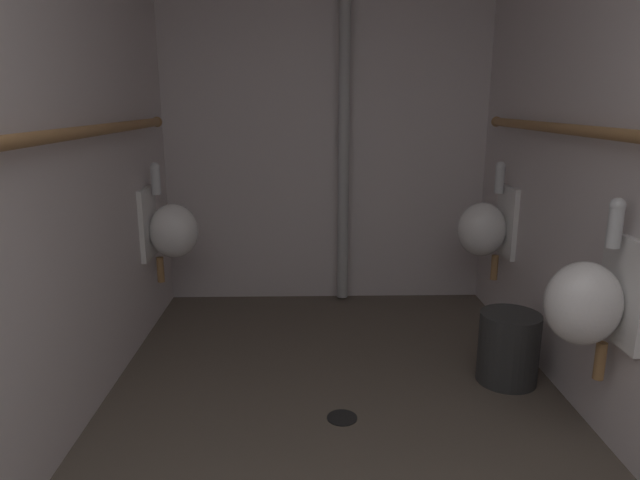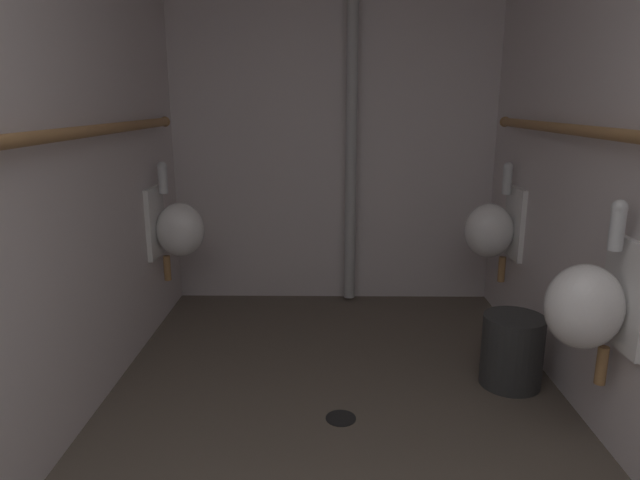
{
  "view_description": "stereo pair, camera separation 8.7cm",
  "coord_description": "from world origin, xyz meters",
  "px_view_note": "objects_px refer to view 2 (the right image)",
  "views": [
    {
      "loc": [
        -0.13,
        -0.18,
        1.42
      ],
      "look_at": [
        -0.08,
        2.27,
        0.81
      ],
      "focal_mm": 31.39,
      "sensor_mm": 36.0,
      "label": 1
    },
    {
      "loc": [
        -0.05,
        -0.18,
        1.42
      ],
      "look_at": [
        -0.08,
        2.27,
        0.81
      ],
      "focal_mm": 31.39,
      "sensor_mm": 36.0,
      "label": 2
    }
  ],
  "objects_px": {
    "urinal_right_mid": "(590,304)",
    "floor_drain": "(341,418)",
    "urinal_right_far": "(492,229)",
    "standpipe_back_wall": "(352,107)",
    "waste_bin": "(512,351)",
    "urinal_left_mid": "(177,228)"
  },
  "relations": [
    {
      "from": "urinal_right_far",
      "to": "waste_bin",
      "type": "xyz_separation_m",
      "value": [
        -0.09,
        -0.76,
        -0.46
      ]
    },
    {
      "from": "urinal_right_mid",
      "to": "urinal_right_far",
      "type": "relative_size",
      "value": 1.0
    },
    {
      "from": "floor_drain",
      "to": "waste_bin",
      "type": "bearing_deg",
      "value": 21.06
    },
    {
      "from": "urinal_left_mid",
      "to": "waste_bin",
      "type": "relative_size",
      "value": 2.04
    },
    {
      "from": "urinal_right_far",
      "to": "waste_bin",
      "type": "relative_size",
      "value": 2.04
    },
    {
      "from": "urinal_left_mid",
      "to": "floor_drain",
      "type": "relative_size",
      "value": 5.39
    },
    {
      "from": "urinal_right_mid",
      "to": "floor_drain",
      "type": "relative_size",
      "value": 5.39
    },
    {
      "from": "standpipe_back_wall",
      "to": "urinal_right_far",
      "type": "bearing_deg",
      "value": -29.11
    },
    {
      "from": "urinal_right_far",
      "to": "floor_drain",
      "type": "relative_size",
      "value": 5.39
    },
    {
      "from": "urinal_right_far",
      "to": "urinal_right_mid",
      "type": "bearing_deg",
      "value": -90.0
    },
    {
      "from": "urinal_right_mid",
      "to": "urinal_right_far",
      "type": "bearing_deg",
      "value": 90.0
    },
    {
      "from": "urinal_right_mid",
      "to": "floor_drain",
      "type": "distance_m",
      "value": 1.18
    },
    {
      "from": "urinal_left_mid",
      "to": "waste_bin",
      "type": "bearing_deg",
      "value": -22.11
    },
    {
      "from": "urinal_left_mid",
      "to": "urinal_right_far",
      "type": "relative_size",
      "value": 1.0
    },
    {
      "from": "floor_drain",
      "to": "urinal_left_mid",
      "type": "bearing_deg",
      "value": 132.37
    },
    {
      "from": "urinal_right_mid",
      "to": "waste_bin",
      "type": "distance_m",
      "value": 0.73
    },
    {
      "from": "standpipe_back_wall",
      "to": "floor_drain",
      "type": "relative_size",
      "value": 19.28
    },
    {
      "from": "urinal_left_mid",
      "to": "standpipe_back_wall",
      "type": "relative_size",
      "value": 0.28
    },
    {
      "from": "urinal_left_mid",
      "to": "urinal_right_mid",
      "type": "relative_size",
      "value": 1.0
    },
    {
      "from": "standpipe_back_wall",
      "to": "floor_drain",
      "type": "height_order",
      "value": "standpipe_back_wall"
    },
    {
      "from": "urinal_right_far",
      "to": "standpipe_back_wall",
      "type": "distance_m",
      "value": 1.23
    },
    {
      "from": "urinal_left_mid",
      "to": "urinal_right_mid",
      "type": "height_order",
      "value": "same"
    }
  ]
}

